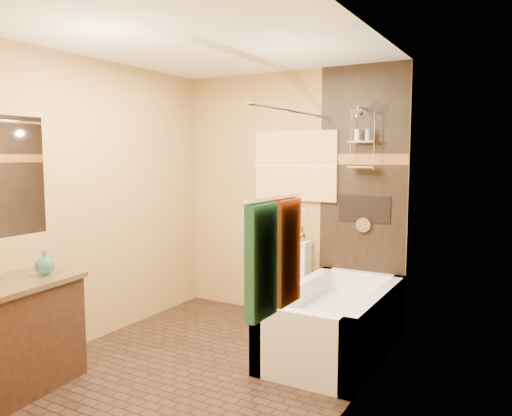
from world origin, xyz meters
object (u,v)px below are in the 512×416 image
Objects in this scene: bathtub at (335,327)px; sunset_painting at (295,166)px; toilet at (283,282)px; vanity at (14,336)px.

sunset_painting is at bearing 134.94° from bathtub.
bathtub is 0.88m from toilet.
sunset_painting is at bearing 62.30° from vanity.
toilet is (0.00, -0.27, -1.14)m from sunset_painting.
toilet reaches higher than bathtub.
bathtub is 1.86× the size of toilet.
vanity reaches higher than bathtub.
toilet reaches higher than vanity.
vanity is (-1.00, -2.21, -0.01)m from toilet.
vanity is (-1.00, -2.48, -1.16)m from sunset_painting.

